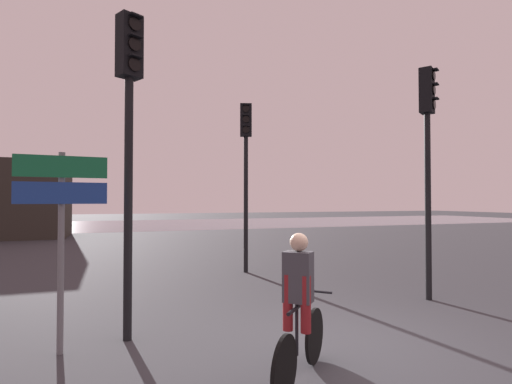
{
  "coord_description": "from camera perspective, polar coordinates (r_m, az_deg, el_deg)",
  "views": [
    {
      "loc": [
        -3.0,
        -4.65,
        1.97
      ],
      "look_at": [
        0.5,
        5.0,
        2.2
      ],
      "focal_mm": 28.0,
      "sensor_mm": 36.0,
      "label": 1
    }
  ],
  "objects": [
    {
      "name": "traffic_light_near_right",
      "position": [
        8.79,
        23.31,
        6.96
      ],
      "size": [
        0.4,
        0.42,
        4.64
      ],
      "rotation": [
        0.0,
        0.0,
        3.73
      ],
      "color": "black",
      "rests_on": "ground"
    },
    {
      "name": "cyclist",
      "position": [
        4.52,
        6.2,
        -16.0
      ],
      "size": [
        1.22,
        1.25,
        1.62
      ],
      "rotation": [
        0.0,
        0.0,
        -0.77
      ],
      "color": "black",
      "rests_on": "ground"
    },
    {
      "name": "ground_plane",
      "position": [
        5.87,
        13.0,
        -20.83
      ],
      "size": [
        120.0,
        120.0,
        0.0
      ],
      "primitive_type": "plane",
      "color": "#333338"
    },
    {
      "name": "water_strip",
      "position": [
        34.72,
        -14.99,
        -4.5
      ],
      "size": [
        80.0,
        16.0,
        0.01
      ],
      "primitive_type": "cube",
      "color": "slate",
      "rests_on": "ground"
    },
    {
      "name": "direction_sign_post",
      "position": [
        5.72,
        -26.06,
        -2.89
      ],
      "size": [
        1.1,
        0.15,
        2.6
      ],
      "rotation": [
        0.0,
        0.0,
        3.22
      ],
      "color": "slate",
      "rests_on": "ground"
    },
    {
      "name": "traffic_light_near_left",
      "position": [
        6.09,
        -17.67,
        10.57
      ],
      "size": [
        0.4,
        0.42,
        4.64
      ],
      "rotation": [
        0.0,
        0.0,
        3.64
      ],
      "color": "black",
      "rests_on": "ground"
    },
    {
      "name": "traffic_light_center",
      "position": [
        11.12,
        -1.45,
        5.24
      ],
      "size": [
        0.38,
        0.4,
        4.67
      ],
      "rotation": [
        0.0,
        0.0,
        2.82
      ],
      "color": "black",
      "rests_on": "ground"
    }
  ]
}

